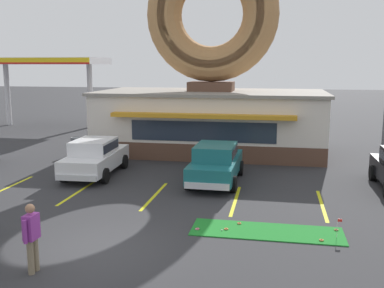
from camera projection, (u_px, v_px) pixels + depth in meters
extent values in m
plane|color=#2D2D30|center=(98.00, 249.00, 11.81)|extent=(160.00, 160.00, 0.00)
cube|color=brown|center=(211.00, 143.00, 25.10)|extent=(12.00, 6.00, 0.90)
cube|color=silver|center=(211.00, 115.00, 24.82)|extent=(12.00, 6.00, 2.30)
cube|color=gray|center=(211.00, 92.00, 24.60)|extent=(12.30, 6.30, 0.16)
cube|color=orange|center=(201.00, 116.00, 21.57)|extent=(9.00, 0.60, 0.20)
cube|color=#232D3D|center=(202.00, 132.00, 21.99)|extent=(7.20, 0.03, 1.00)
cube|color=brown|center=(211.00, 86.00, 24.55)|extent=(2.40, 1.80, 0.50)
torus|color=#B27F4C|center=(212.00, 15.00, 23.88)|extent=(7.10, 1.90, 7.10)
torus|color=#9E6B42|center=(211.00, 14.00, 23.47)|extent=(6.25, 1.05, 6.24)
cube|color=#197523|center=(267.00, 231.00, 13.04)|extent=(4.38, 1.40, 0.03)
torus|color=#D17F47|center=(226.00, 229.00, 13.15)|extent=(0.13, 0.13, 0.04)
torus|color=#D17F47|center=(239.00, 223.00, 13.61)|extent=(0.13, 0.13, 0.04)
torus|color=#A5724C|center=(336.00, 230.00, 13.08)|extent=(0.13, 0.13, 0.04)
torus|color=#D8667F|center=(197.00, 229.00, 13.15)|extent=(0.13, 0.13, 0.04)
torus|color=#D17F47|center=(321.00, 240.00, 12.31)|extent=(0.13, 0.13, 0.04)
sphere|color=white|center=(222.00, 230.00, 13.06)|extent=(0.04, 0.04, 0.04)
cylinder|color=silver|center=(337.00, 228.00, 12.52)|extent=(0.01, 0.01, 0.55)
cube|color=red|center=(340.00, 220.00, 12.46)|extent=(0.12, 0.01, 0.08)
cylinder|color=black|center=(373.00, 173.00, 18.78)|extent=(0.22, 0.64, 0.64)
cube|color=#196066|center=(216.00, 166.00, 18.46)|extent=(1.83, 4.43, 0.68)
cube|color=#196066|center=(216.00, 152.00, 18.21)|extent=(1.59, 2.12, 0.60)
cube|color=#232D3D|center=(216.00, 151.00, 18.20)|extent=(1.62, 2.04, 0.36)
cube|color=silver|center=(223.00, 161.00, 20.66)|extent=(1.67, 0.13, 0.24)
cube|color=silver|center=(207.00, 186.00, 16.36)|extent=(1.67, 0.13, 0.24)
cylinder|color=black|center=(201.00, 166.00, 20.01)|extent=(0.23, 0.64, 0.64)
cylinder|color=black|center=(240.00, 168.00, 19.66)|extent=(0.23, 0.64, 0.64)
cylinder|color=black|center=(188.00, 182.00, 17.38)|extent=(0.23, 0.64, 0.64)
cylinder|color=black|center=(233.00, 184.00, 17.03)|extent=(0.23, 0.64, 0.64)
cube|color=silver|center=(96.00, 160.00, 19.69)|extent=(1.96, 4.48, 0.68)
cube|color=silver|center=(94.00, 146.00, 19.44)|extent=(1.65, 2.17, 0.60)
cube|color=#232D3D|center=(94.00, 146.00, 19.43)|extent=(1.67, 2.09, 0.36)
cube|color=silver|center=(112.00, 155.00, 21.91)|extent=(1.67, 0.18, 0.24)
cube|color=silver|center=(76.00, 178.00, 17.56)|extent=(1.67, 0.18, 0.24)
cylinder|color=black|center=(88.00, 160.00, 21.20)|extent=(0.25, 0.65, 0.64)
cylinder|color=black|center=(124.00, 162.00, 20.96)|extent=(0.25, 0.65, 0.64)
cylinder|color=black|center=(64.00, 174.00, 18.55)|extent=(0.25, 0.65, 0.64)
cylinder|color=black|center=(105.00, 176.00, 18.30)|extent=(0.25, 0.65, 0.64)
cylinder|color=#7F7056|center=(31.00, 257.00, 10.36)|extent=(0.15, 0.15, 0.82)
cylinder|color=#7F7056|center=(35.00, 254.00, 10.55)|extent=(0.15, 0.15, 0.82)
cube|color=#8C3393|center=(31.00, 227.00, 10.33)|extent=(0.25, 0.39, 0.60)
cylinder|color=#8C3393|center=(25.00, 232.00, 10.09)|extent=(0.10, 0.10, 0.55)
cylinder|color=#8C3393|center=(37.00, 224.00, 10.57)|extent=(0.10, 0.10, 0.55)
sphere|color=#9E7051|center=(30.00, 209.00, 10.25)|extent=(0.22, 0.22, 0.22)
cylinder|color=#51565B|center=(76.00, 147.00, 23.87)|extent=(0.56, 0.56, 0.95)
torus|color=#303437|center=(76.00, 138.00, 23.79)|extent=(0.57, 0.57, 0.05)
cylinder|color=silver|center=(8.00, 95.00, 35.69)|extent=(0.40, 0.40, 4.80)
cylinder|color=silver|center=(90.00, 96.00, 34.41)|extent=(0.40, 0.40, 4.80)
cube|color=silver|center=(46.00, 61.00, 34.58)|extent=(9.00, 4.40, 0.50)
cube|color=yellow|center=(31.00, 61.00, 32.44)|extent=(9.00, 0.04, 0.44)
cube|color=red|center=(31.00, 63.00, 32.44)|extent=(9.00, 0.04, 0.12)
cube|color=yellow|center=(8.00, 188.00, 17.71)|extent=(0.12, 3.60, 0.01)
cube|color=yellow|center=(79.00, 192.00, 17.17)|extent=(0.12, 3.60, 0.01)
cube|color=yellow|center=(155.00, 196.00, 16.62)|extent=(0.12, 3.60, 0.01)
cube|color=yellow|center=(235.00, 200.00, 16.07)|extent=(0.12, 3.60, 0.01)
cube|color=yellow|center=(322.00, 205.00, 15.52)|extent=(0.12, 3.60, 0.01)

